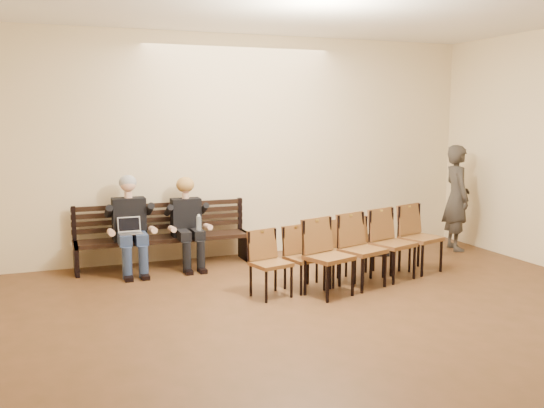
{
  "coord_description": "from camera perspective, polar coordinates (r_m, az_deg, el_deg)",
  "views": [
    {
      "loc": [
        -2.95,
        -4.21,
        2.25
      ],
      "look_at": [
        0.2,
        4.05,
        0.95
      ],
      "focal_mm": 40.0,
      "sensor_mm": 36.0,
      "label": 1
    }
  ],
  "objects": [
    {
      "name": "seated_woman",
      "position": [
        9.11,
        -7.94,
        -2.01
      ],
      "size": [
        0.54,
        0.74,
        1.25
      ],
      "primitive_type": null,
      "color": "black",
      "rests_on": "ground"
    },
    {
      "name": "passerby",
      "position": [
        10.56,
        17.02,
        1.27
      ],
      "size": [
        0.67,
        0.84,
        2.03
      ],
      "primitive_type": "imported",
      "rotation": [
        0.0,
        0.0,
        1.3
      ],
      "color": "#342F2A",
      "rests_on": "ground"
    },
    {
      "name": "bag",
      "position": [
        10.0,
        9.68,
        -3.85
      ],
      "size": [
        0.5,
        0.42,
        0.31
      ],
      "primitive_type": "cube",
      "rotation": [
        0.0,
        0.0,
        -0.37
      ],
      "color": "black",
      "rests_on": "ground"
    },
    {
      "name": "water_bottle",
      "position": [
        8.92,
        -6.89,
        -2.56
      ],
      "size": [
        0.08,
        0.08,
        0.24
      ],
      "primitive_type": "cylinder",
      "rotation": [
        0.0,
        0.0,
        0.15
      ],
      "color": "silver",
      "rests_on": "bench"
    },
    {
      "name": "seated_man",
      "position": [
        8.95,
        -13.21,
        -1.83
      ],
      "size": [
        0.58,
        0.81,
        1.4
      ],
      "primitive_type": null,
      "color": "black",
      "rests_on": "ground"
    },
    {
      "name": "bench",
      "position": [
        9.24,
        -10.11,
        -4.43
      ],
      "size": [
        2.6,
        0.9,
        0.45
      ],
      "primitive_type": "cube",
      "color": "black",
      "rests_on": "ground"
    },
    {
      "name": "chair_row_back",
      "position": [
        8.29,
        9.98,
        -4.05
      ],
      "size": [
        2.42,
        1.26,
        0.97
      ],
      "primitive_type": "cube",
      "rotation": [
        0.0,
        0.0,
        0.33
      ],
      "color": "brown",
      "rests_on": "ground"
    },
    {
      "name": "laptop",
      "position": [
        8.76,
        -13.15,
        -2.95
      ],
      "size": [
        0.33,
        0.27,
        0.23
      ],
      "primitive_type": "cube",
      "rotation": [
        0.0,
        0.0,
        -0.05
      ],
      "color": "#B3B4B8",
      "rests_on": "bench"
    },
    {
      "name": "ground",
      "position": [
        5.62,
        13.45,
        -15.51
      ],
      "size": [
        10.0,
        10.0,
        0.0
      ],
      "primitive_type": "plane",
      "color": "brown",
      "rests_on": "ground"
    },
    {
      "name": "room_walls",
      "position": [
        5.81,
        9.88,
        11.05
      ],
      "size": [
        8.02,
        10.01,
        3.51
      ],
      "color": "beige",
      "rests_on": "ground"
    },
    {
      "name": "chair_row_front",
      "position": [
        8.19,
        6.04,
        -4.6
      ],
      "size": [
        2.6,
        1.08,
        0.84
      ],
      "primitive_type": "cube",
      "rotation": [
        0.0,
        0.0,
        0.25
      ],
      "color": "brown",
      "rests_on": "ground"
    }
  ]
}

